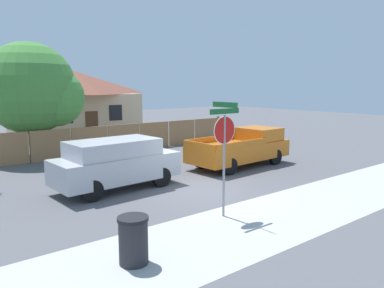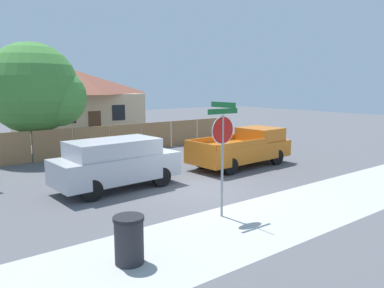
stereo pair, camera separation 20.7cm
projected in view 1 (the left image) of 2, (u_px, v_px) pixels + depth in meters
The scene contains 9 objects.
ground_plane at pixel (201, 189), 13.73m from camera, with size 80.00×80.00×0.00m, color #56565B.
sidewalk_strip at pixel (279, 215), 10.94m from camera, with size 36.00×3.20×0.01m.
wooden_fence at pixel (124, 138), 21.34m from camera, with size 14.56×0.12×1.67m.
house at pixel (73, 102), 28.11m from camera, with size 8.75×7.13×4.87m.
oak_tree at pixel (35, 90), 19.15m from camera, with size 4.92×4.68×5.96m.
red_suv at pixel (116, 162), 13.59m from camera, with size 4.63×2.13×1.83m.
orange_pickup at pixel (242, 148), 17.64m from camera, with size 5.27×2.31×1.72m.
stop_sign at pixel (224, 139), 10.54m from camera, with size 1.09×0.98×3.31m.
trash_bin at pixel (133, 240), 7.92m from camera, with size 0.67×0.67×1.04m.
Camera 1 is at (-8.50, -10.24, 3.77)m, focal length 35.00 mm.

